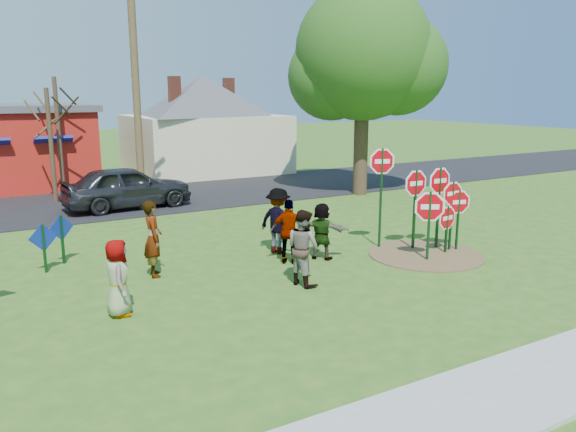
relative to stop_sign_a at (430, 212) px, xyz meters
name	(u,v)px	position (x,y,z in m)	size (l,w,h in m)	color
ground	(267,270)	(-4.18, 1.39, -1.36)	(120.00, 120.00, 0.00)	#2C5A19
sidewalk	(495,398)	(-4.18, -5.81, -1.32)	(22.00, 1.80, 0.08)	#9E9E99
road	(142,198)	(-4.18, 12.89, -1.34)	(120.00, 7.50, 0.04)	black
dirt_patch	(426,255)	(0.32, 0.39, -1.34)	(3.20, 3.20, 0.03)	brown
cream_house	(204,120)	(1.32, 19.39, 1.57)	(9.40, 9.40, 6.50)	beige
stop_sign_a	(430,212)	(0.00, 0.00, 0.00)	(0.96, 0.59, 2.04)	#103B16
stop_sign_b	(382,172)	(-0.31, 1.66, 0.88)	(0.97, 0.35, 3.05)	#103B16
stop_sign_c	(439,189)	(1.11, 0.79, 0.40)	(1.03, 0.07, 2.51)	#103B16
stop_sign_d	(452,199)	(1.24, 0.41, 0.16)	(0.92, 0.08, 2.13)	#103B16
stop_sign_e	(447,220)	(0.95, 0.27, -0.40)	(0.92, 0.13, 1.49)	#103B16
stop_sign_f	(459,206)	(1.44, 0.33, -0.05)	(0.89, 0.28, 1.88)	#103B16
stop_sign_g	(415,191)	(0.45, 1.06, 0.35)	(1.04, 0.07, 2.46)	#103B16
blue_diamond_c	(44,243)	(-9.12, 4.03, -0.58)	(0.71, 0.17, 1.28)	#103B16
blue_diamond_d	(62,233)	(-8.60, 4.62, -0.53)	(0.66, 0.29, 1.34)	#103B16
person_a	(118,278)	(-8.18, 0.28, -0.56)	(0.78, 0.51, 1.60)	#3F4E82
person_b	(153,238)	(-6.81, 2.41, -0.40)	(0.70, 0.46, 1.91)	#22705C
person_c	(303,247)	(-3.94, 0.03, -0.45)	(0.88, 0.69, 1.81)	brown
person_d	(278,221)	(-3.15, 2.66, -0.43)	(1.20, 0.69, 1.86)	#38373C
person_e	(289,232)	(-3.38, 1.64, -0.49)	(1.01, 0.42, 1.73)	#43294F
person_f	(322,231)	(-2.42, 1.55, -0.57)	(1.45, 0.46, 1.57)	#214D33
suv	(127,187)	(-5.25, 11.01, -0.48)	(1.97, 4.88, 1.66)	#2A292E
utility_pole	(136,84)	(-4.80, 10.61, 3.43)	(2.09, 0.98, 9.09)	#4C3823
leafy_tree	(366,60)	(4.72, 9.09, 4.48)	(6.38, 5.82, 9.06)	#382819
bare_tree_east	(58,120)	(-7.04, 14.98, 1.95)	(1.80, 1.80, 5.11)	#382819
bare_tree_extra	(50,129)	(-7.54, 13.70, 1.65)	(1.80, 1.80, 4.65)	#382819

